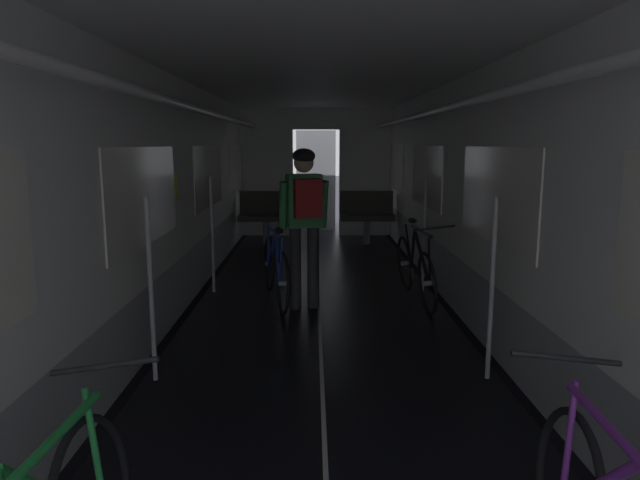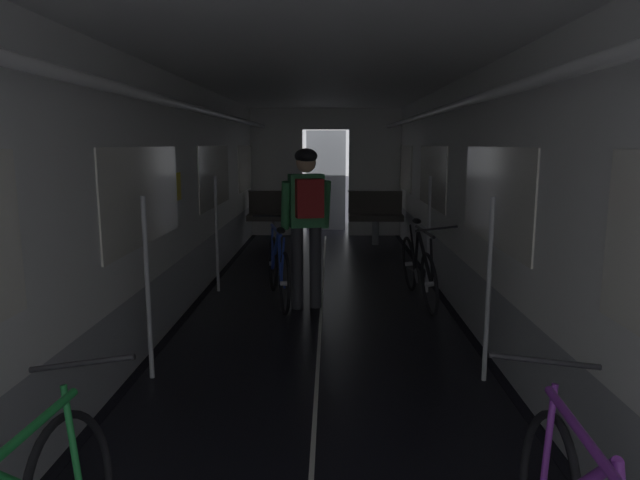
% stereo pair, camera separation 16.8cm
% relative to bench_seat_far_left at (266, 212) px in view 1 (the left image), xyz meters
% --- Properties ---
extents(train_car_shell, '(3.14, 12.34, 2.57)m').
position_rel_bench_seat_far_left_xyz_m(train_car_shell, '(0.90, -4.47, 1.13)').
color(train_car_shell, black).
rests_on(train_car_shell, ground).
extents(bench_seat_far_left, '(0.98, 0.51, 0.95)m').
position_rel_bench_seat_far_left_xyz_m(bench_seat_far_left, '(0.00, 0.00, 0.00)').
color(bench_seat_far_left, gray).
rests_on(bench_seat_far_left, ground).
extents(bench_seat_far_right, '(0.98, 0.51, 0.95)m').
position_rel_bench_seat_far_left_xyz_m(bench_seat_far_right, '(1.80, 0.00, 0.00)').
color(bench_seat_far_right, gray).
rests_on(bench_seat_far_right, ground).
extents(bicycle_black, '(0.44, 1.69, 0.95)m').
position_rel_bench_seat_far_left_xyz_m(bicycle_black, '(2.00, -3.80, -0.19)').
color(bicycle_black, black).
rests_on(bicycle_black, ground).
extents(person_cyclist_aisle, '(0.56, 0.45, 1.73)m').
position_rel_bench_seat_far_left_xyz_m(person_cyclist_aisle, '(0.75, -4.09, 0.50)').
color(person_cyclist_aisle, '#2D2D33').
rests_on(person_cyclist_aisle, ground).
extents(bicycle_blue_in_aisle, '(0.56, 1.66, 0.94)m').
position_rel_bench_seat_far_left_xyz_m(bicycle_blue_in_aisle, '(0.41, -3.83, -0.18)').
color(bicycle_blue_in_aisle, black).
rests_on(bicycle_blue_in_aisle, ground).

